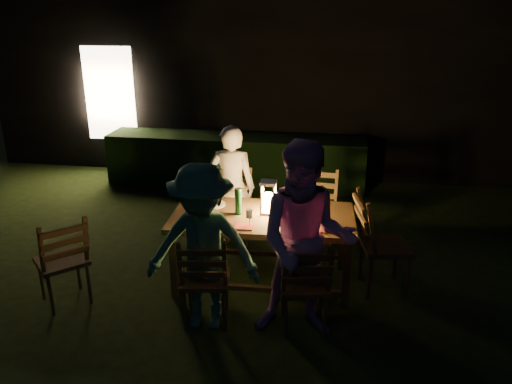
% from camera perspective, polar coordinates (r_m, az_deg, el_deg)
% --- Properties ---
extents(garden_envelope, '(40.00, 40.00, 3.20)m').
position_cam_1_polar(garden_envelope, '(10.26, 3.04, 13.72)').
color(garden_envelope, black).
rests_on(garden_envelope, ground).
extents(dining_table, '(1.90, 1.02, 0.77)m').
position_cam_1_polar(dining_table, '(5.12, 0.77, -3.44)').
color(dining_table, '#452D17').
rests_on(dining_table, ground).
extents(chair_near_left, '(0.49, 0.52, 0.95)m').
position_cam_1_polar(chair_near_left, '(4.70, -5.75, -11.52)').
color(chair_near_left, '#452D17').
rests_on(chair_near_left, ground).
extents(chair_near_right, '(0.50, 0.52, 0.96)m').
position_cam_1_polar(chair_near_right, '(4.61, 5.51, -12.16)').
color(chair_near_right, '#452D17').
rests_on(chair_near_right, ground).
extents(chair_far_left, '(0.46, 0.49, 0.99)m').
position_cam_1_polar(chair_far_left, '(6.03, -2.79, -3.75)').
color(chair_far_left, '#452D17').
rests_on(chair_far_left, ground).
extents(chair_far_right, '(0.48, 0.51, 1.01)m').
position_cam_1_polar(chair_far_right, '(5.96, 6.79, -4.12)').
color(chair_far_right, '#452D17').
rests_on(chair_far_right, ground).
extents(chair_end, '(0.59, 0.56, 1.08)m').
position_cam_1_polar(chair_end, '(5.31, 14.16, -7.59)').
color(chair_end, '#452D17').
rests_on(chair_end, ground).
extents(chair_spare, '(0.65, 0.65, 0.99)m').
position_cam_1_polar(chair_spare, '(5.28, -21.05, -8.92)').
color(chair_spare, '#452D17').
rests_on(chair_spare, ground).
extents(person_house_side, '(0.57, 0.39, 1.52)m').
position_cam_1_polar(person_house_side, '(5.91, -2.79, 0.50)').
color(person_house_side, beige).
rests_on(person_house_side, ground).
extents(person_opp_right, '(0.90, 0.72, 1.78)m').
position_cam_1_polar(person_opp_right, '(4.27, 5.74, -5.76)').
color(person_opp_right, '#BE83B9').
rests_on(person_opp_right, ground).
extents(person_opp_left, '(1.03, 0.63, 1.56)m').
position_cam_1_polar(person_opp_left, '(4.42, -6.14, -6.46)').
color(person_opp_left, '#32654E').
rests_on(person_opp_left, ground).
extents(lantern, '(0.16, 0.16, 0.35)m').
position_cam_1_polar(lantern, '(5.07, 1.40, -0.82)').
color(lantern, white).
rests_on(lantern, dining_table).
extents(plate_far_left, '(0.25, 0.25, 0.01)m').
position_cam_1_polar(plate_far_left, '(5.36, -4.85, -1.41)').
color(plate_far_left, white).
rests_on(plate_far_left, dining_table).
extents(plate_near_left, '(0.25, 0.25, 0.01)m').
position_cam_1_polar(plate_near_left, '(4.97, -5.81, -3.28)').
color(plate_near_left, white).
rests_on(plate_near_left, dining_table).
extents(plate_far_right, '(0.25, 0.25, 0.01)m').
position_cam_1_polar(plate_far_right, '(5.27, 5.89, -1.85)').
color(plate_far_right, white).
rests_on(plate_far_right, dining_table).
extents(plate_near_right, '(0.25, 0.25, 0.01)m').
position_cam_1_polar(plate_near_right, '(4.86, 5.82, -3.80)').
color(plate_near_right, white).
rests_on(plate_near_right, dining_table).
extents(wineglass_a, '(0.06, 0.06, 0.18)m').
position_cam_1_polar(wineglass_a, '(5.35, -2.12, -0.48)').
color(wineglass_a, '#59070F').
rests_on(wineglass_a, dining_table).
extents(wineglass_b, '(0.06, 0.06, 0.18)m').
position_cam_1_polar(wineglass_b, '(5.06, -7.50, -1.89)').
color(wineglass_b, '#59070F').
rests_on(wineglass_b, dining_table).
extents(wineglass_c, '(0.06, 0.06, 0.18)m').
position_cam_1_polar(wineglass_c, '(4.78, 4.04, -3.14)').
color(wineglass_c, '#59070F').
rests_on(wineglass_c, dining_table).
extents(wineglass_d, '(0.06, 0.06, 0.18)m').
position_cam_1_polar(wineglass_d, '(5.20, 7.79, -1.27)').
color(wineglass_d, '#59070F').
rests_on(wineglass_d, dining_table).
extents(wineglass_e, '(0.06, 0.06, 0.18)m').
position_cam_1_polar(wineglass_e, '(4.79, -0.76, -3.03)').
color(wineglass_e, silver).
rests_on(wineglass_e, dining_table).
extents(bottle_table, '(0.07, 0.07, 0.28)m').
position_cam_1_polar(bottle_table, '(5.06, -2.03, -1.08)').
color(bottle_table, '#0F471E').
rests_on(bottle_table, dining_table).
extents(napkin_left, '(0.18, 0.14, 0.01)m').
position_cam_1_polar(napkin_left, '(4.81, -1.38, -4.00)').
color(napkin_left, red).
rests_on(napkin_left, dining_table).
extents(napkin_right, '(0.18, 0.14, 0.01)m').
position_cam_1_polar(napkin_right, '(4.79, 7.00, -4.25)').
color(napkin_right, red).
rests_on(napkin_right, dining_table).
extents(phone, '(0.14, 0.07, 0.01)m').
position_cam_1_polar(phone, '(4.91, -6.80, -3.64)').
color(phone, black).
rests_on(phone, dining_table).
extents(side_table, '(0.57, 0.57, 0.77)m').
position_cam_1_polar(side_table, '(6.04, -3.49, 0.14)').
color(side_table, olive).
rests_on(side_table, ground).
extents(ice_bucket, '(0.30, 0.30, 0.22)m').
position_cam_1_polar(ice_bucket, '(5.97, -3.53, 1.95)').
color(ice_bucket, '#A5A8AD').
rests_on(ice_bucket, side_table).
extents(bottle_bucket_a, '(0.07, 0.07, 0.32)m').
position_cam_1_polar(bottle_bucket_a, '(5.93, -4.09, 2.31)').
color(bottle_bucket_a, '#0F471E').
rests_on(bottle_bucket_a, side_table).
extents(bottle_bucket_b, '(0.07, 0.07, 0.32)m').
position_cam_1_polar(bottle_bucket_b, '(5.98, -2.99, 2.50)').
color(bottle_bucket_b, '#0F471E').
rests_on(bottle_bucket_b, side_table).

